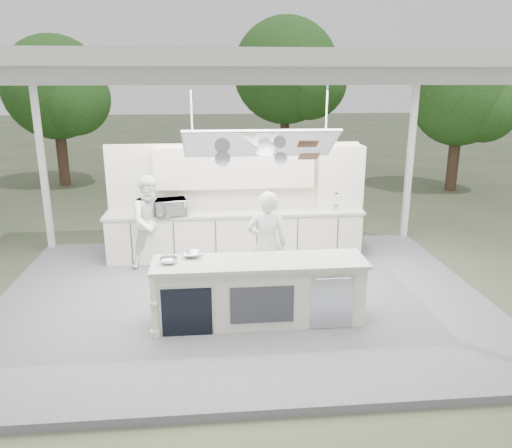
{
  "coord_description": "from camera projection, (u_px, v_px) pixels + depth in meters",
  "views": [
    {
      "loc": [
        -0.48,
        -7.61,
        3.61
      ],
      "look_at": [
        0.27,
        0.4,
        1.24
      ],
      "focal_mm": 35.0,
      "sensor_mm": 36.0,
      "label": 1
    }
  ],
  "objects": [
    {
      "name": "demo_island",
      "position": [
        258.0,
        291.0,
        7.31
      ],
      "size": [
        3.1,
        0.79,
        0.95
      ],
      "color": "beige",
      "rests_on": "stage_deck"
    },
    {
      "name": "back_wall_unit",
      "position": [
        257.0,
        183.0,
        9.95
      ],
      "size": [
        5.05,
        0.48,
        2.25
      ],
      "color": "beige",
      "rests_on": "stage_deck"
    },
    {
      "name": "stage_deck",
      "position": [
        242.0,
        299.0,
        8.32
      ],
      "size": [
        8.0,
        6.0,
        0.12
      ],
      "primitive_type": "cube",
      "color": "slate",
      "rests_on": "ground"
    },
    {
      "name": "sous_chef",
      "position": [
        152.0,
        221.0,
        9.39
      ],
      "size": [
        1.05,
        0.95,
        1.76
      ],
      "primitive_type": "imported",
      "rotation": [
        0.0,
        0.0,
        0.39
      ],
      "color": "white",
      "rests_on": "stage_deck"
    },
    {
      "name": "bowl_large",
      "position": [
        192.0,
        255.0,
        7.33
      ],
      "size": [
        0.29,
        0.29,
        0.07
      ],
      "primitive_type": "imported",
      "rotation": [
        0.0,
        0.0,
        0.02
      ],
      "color": "#B5B7BC",
      "rests_on": "demo_island"
    },
    {
      "name": "head_chef",
      "position": [
        267.0,
        245.0,
        8.05
      ],
      "size": [
        0.68,
        0.48,
        1.78
      ],
      "primitive_type": "imported",
      "rotation": [
        0.0,
        0.0,
        3.06
      ],
      "color": "silver",
      "rests_on": "stage_deck"
    },
    {
      "name": "toaster_oven",
      "position": [
        170.0,
        207.0,
        9.5
      ],
      "size": [
        0.65,
        0.51,
        0.32
      ],
      "primitive_type": "imported",
      "rotation": [
        0.0,
        0.0,
        0.22
      ],
      "color": "silver",
      "rests_on": "back_counter"
    },
    {
      "name": "ground",
      "position": [
        242.0,
        302.0,
        8.33
      ],
      "size": [
        90.0,
        90.0,
        0.0
      ],
      "primitive_type": "plane",
      "color": "#50573C",
      "rests_on": "ground"
    },
    {
      "name": "back_counter",
      "position": [
        236.0,
        234.0,
        9.98
      ],
      "size": [
        5.08,
        0.72,
        0.95
      ],
      "color": "beige",
      "rests_on": "stage_deck"
    },
    {
      "name": "bowl_small",
      "position": [
        168.0,
        261.0,
        7.08
      ],
      "size": [
        0.31,
        0.31,
        0.08
      ],
      "primitive_type": "imported",
      "rotation": [
        0.0,
        0.0,
        -0.25
      ],
      "color": "silver",
      "rests_on": "demo_island"
    },
    {
      "name": "tree_cluster",
      "position": [
        217.0,
        87.0,
        16.72
      ],
      "size": [
        19.55,
        9.4,
        5.85
      ],
      "color": "#442F22",
      "rests_on": "ground"
    },
    {
      "name": "tent",
      "position": [
        240.0,
        70.0,
        7.27
      ],
      "size": [
        8.2,
        6.2,
        3.86
      ],
      "color": "white",
      "rests_on": "ground"
    }
  ]
}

